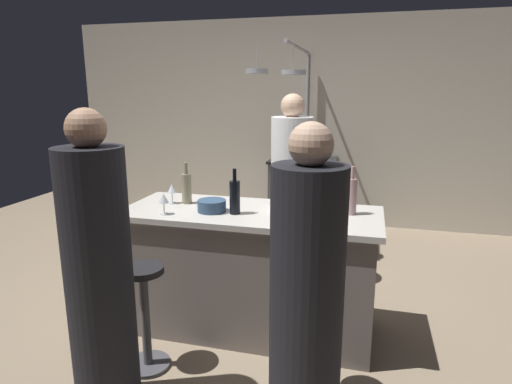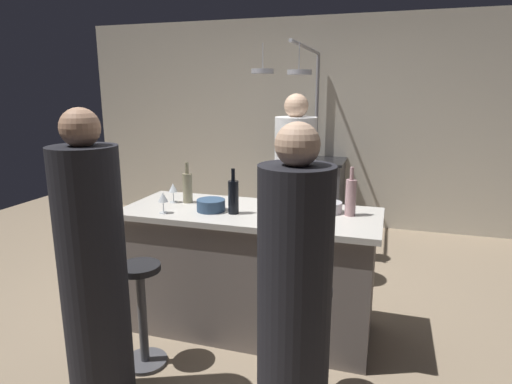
# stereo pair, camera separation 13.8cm
# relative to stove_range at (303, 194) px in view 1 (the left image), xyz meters

# --- Properties ---
(ground_plane) EXTENTS (9.00, 9.00, 0.00)m
(ground_plane) POSITION_rel_stove_range_xyz_m (0.00, -2.45, -0.45)
(ground_plane) COLOR gray
(back_wall) EXTENTS (6.40, 0.16, 2.60)m
(back_wall) POSITION_rel_stove_range_xyz_m (0.00, 0.40, 0.85)
(back_wall) COLOR beige
(back_wall) RESTS_ON ground_plane
(kitchen_island) EXTENTS (1.80, 0.72, 0.90)m
(kitchen_island) POSITION_rel_stove_range_xyz_m (0.00, -2.45, 0.01)
(kitchen_island) COLOR slate
(kitchen_island) RESTS_ON ground_plane
(stove_range) EXTENTS (0.80, 0.64, 0.89)m
(stove_range) POSITION_rel_stove_range_xyz_m (0.00, 0.00, 0.00)
(stove_range) COLOR #47474C
(stove_range) RESTS_ON ground_plane
(chef) EXTENTS (0.36, 0.36, 1.69)m
(chef) POSITION_rel_stove_range_xyz_m (0.13, -1.59, 0.34)
(chef) COLOR white
(chef) RESTS_ON ground_plane
(bar_stool_left) EXTENTS (0.28, 0.28, 0.68)m
(bar_stool_left) POSITION_rel_stove_range_xyz_m (-0.51, -3.07, -0.07)
(bar_stool_left) COLOR #4C4C51
(bar_stool_left) RESTS_ON ground_plane
(guest_left) EXTENTS (0.35, 0.35, 1.64)m
(guest_left) POSITION_rel_stove_range_xyz_m (-0.55, -3.44, 0.31)
(guest_left) COLOR black
(guest_left) RESTS_ON ground_plane
(bar_stool_right) EXTENTS (0.28, 0.28, 0.68)m
(bar_stool_right) POSITION_rel_stove_range_xyz_m (0.54, -3.07, -0.07)
(bar_stool_right) COLOR #4C4C51
(bar_stool_right) RESTS_ON ground_plane
(guest_right) EXTENTS (0.34, 0.34, 1.60)m
(guest_right) POSITION_rel_stove_range_xyz_m (0.54, -3.45, 0.29)
(guest_right) COLOR black
(guest_right) RESTS_ON ground_plane
(overhead_pot_rack) EXTENTS (0.57, 1.54, 2.17)m
(overhead_pot_rack) POSITION_rel_stove_range_xyz_m (-0.05, -0.47, 1.17)
(overhead_pot_rack) COLOR gray
(overhead_pot_rack) RESTS_ON ground_plane
(pepper_mill) EXTENTS (0.05, 0.05, 0.21)m
(pepper_mill) POSITION_rel_stove_range_xyz_m (0.46, -2.69, 0.56)
(pepper_mill) COLOR #382319
(pepper_mill) RESTS_ON kitchen_island
(wine_bottle_rose) EXTENTS (0.07, 0.07, 0.33)m
(wine_bottle_rose) POSITION_rel_stove_range_xyz_m (0.68, -2.36, 0.58)
(wine_bottle_rose) COLOR #B78C8E
(wine_bottle_rose) RESTS_ON kitchen_island
(wine_bottle_dark) EXTENTS (0.07, 0.07, 0.31)m
(wine_bottle_dark) POSITION_rel_stove_range_xyz_m (-0.08, -2.55, 0.57)
(wine_bottle_dark) COLOR black
(wine_bottle_dark) RESTS_ON kitchen_island
(wine_bottle_white) EXTENTS (0.07, 0.07, 0.30)m
(wine_bottle_white) POSITION_rel_stove_range_xyz_m (-0.51, -2.37, 0.57)
(wine_bottle_white) COLOR gray
(wine_bottle_white) RESTS_ON kitchen_island
(wine_glass_by_chef) EXTENTS (0.07, 0.07, 0.15)m
(wine_glass_by_chef) POSITION_rel_stove_range_xyz_m (-0.54, -2.68, 0.56)
(wine_glass_by_chef) COLOR silver
(wine_glass_by_chef) RESTS_ON kitchen_island
(wine_glass_near_left_guest) EXTENTS (0.07, 0.07, 0.15)m
(wine_glass_near_left_guest) POSITION_rel_stove_range_xyz_m (-0.62, -2.40, 0.56)
(wine_glass_near_left_guest) COLOR silver
(wine_glass_near_left_guest) RESTS_ON kitchen_island
(mixing_bowl_ceramic) EXTENTS (0.22, 0.22, 0.06)m
(mixing_bowl_ceramic) POSITION_rel_stove_range_xyz_m (0.24, -2.39, 0.48)
(mixing_bowl_ceramic) COLOR silver
(mixing_bowl_ceramic) RESTS_ON kitchen_island
(mixing_bowl_steel) EXTENTS (0.19, 0.19, 0.07)m
(mixing_bowl_steel) POSITION_rel_stove_range_xyz_m (0.53, -2.33, 0.49)
(mixing_bowl_steel) COLOR #B7B7BC
(mixing_bowl_steel) RESTS_ON kitchen_island
(mixing_bowl_blue) EXTENTS (0.20, 0.20, 0.08)m
(mixing_bowl_blue) POSITION_rel_stove_range_xyz_m (-0.26, -2.54, 0.49)
(mixing_bowl_blue) COLOR #334C6B
(mixing_bowl_blue) RESTS_ON kitchen_island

